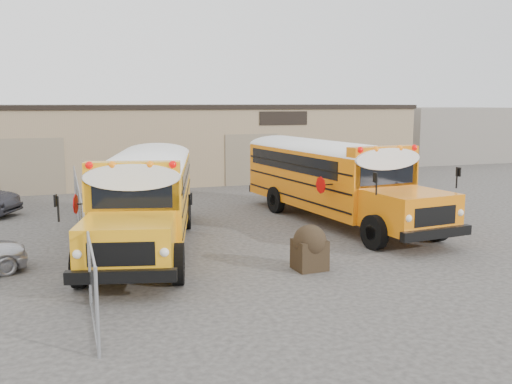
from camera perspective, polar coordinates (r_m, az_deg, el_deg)
name	(u,v)px	position (r m, az deg, el deg)	size (l,w,h in m)	color
ground	(280,253)	(18.48, 2.39, -6.16)	(120.00, 120.00, 0.00)	#33312F
warehouse	(168,141)	(37.28, -8.77, 5.08)	(30.20, 10.20, 4.67)	#897255
chainlink_fence	(81,220)	(20.03, -17.09, -2.72)	(0.07, 18.07, 1.81)	#989AA0
distant_building_right	(443,134)	(50.85, 18.16, 5.55)	(10.00, 8.00, 4.40)	gray
school_bus_left	(161,168)	(26.27, -9.50, 2.37)	(5.19, 11.32, 3.22)	#F4A115
school_bus_right	(259,159)	(29.53, 0.27, 3.32)	(4.06, 11.60, 3.32)	orange
tarp_bundle	(310,247)	(16.65, 5.40, -5.47)	(0.98, 0.98, 1.33)	black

